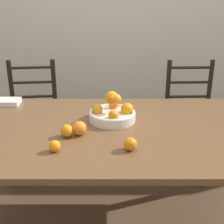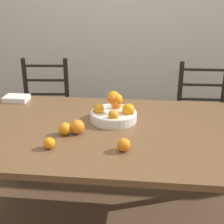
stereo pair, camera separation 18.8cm
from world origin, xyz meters
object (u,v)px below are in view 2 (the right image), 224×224
orange_loose_2 (124,145)px  chair_right (202,120)px  orange_loose_3 (65,129)px  chair_left (45,113)px  book_stack (16,98)px  orange_loose_0 (77,127)px  orange_loose_1 (49,143)px  fruit_bowl (114,112)px

orange_loose_2 → chair_right: 1.31m
orange_loose_2 → orange_loose_3: 0.38m
orange_loose_3 → chair_right: 1.39m
chair_left → book_stack: size_ratio=5.28×
orange_loose_0 → orange_loose_3: orange_loose_0 is taller
orange_loose_3 → chair_right: chair_right is taller
orange_loose_1 → book_stack: bearing=123.4°
fruit_bowl → orange_loose_2: fruit_bowl is taller
fruit_bowl → orange_loose_2: 0.41m
fruit_bowl → orange_loose_2: bearing=-77.2°
orange_loose_0 → book_stack: bearing=138.4°
orange_loose_0 → orange_loose_3: size_ratio=1.14×
orange_loose_2 → orange_loose_1: bearing=-177.9°
chair_right → book_stack: 1.55m
orange_loose_2 → orange_loose_0: bearing=147.1°
orange_loose_2 → orange_loose_3: bearing=155.6°
orange_loose_2 → orange_loose_3: (-0.35, 0.16, 0.00)m
orange_loose_0 → book_stack: orange_loose_0 is taller
orange_loose_0 → chair_left: chair_left is taller
orange_loose_3 → chair_right: size_ratio=0.08×
orange_loose_1 → fruit_bowl: bearing=54.1°
orange_loose_1 → chair_left: chair_left is taller
orange_loose_3 → chair_left: 1.11m
chair_left → orange_loose_0: bearing=-66.8°
orange_loose_0 → chair_left: size_ratio=0.09×
fruit_bowl → book_stack: fruit_bowl is taller
chair_right → book_stack: bearing=-165.2°
chair_right → book_stack: size_ratio=5.28×
orange_loose_2 → chair_left: chair_left is taller
chair_right → orange_loose_3: bearing=-136.4°
orange_loose_2 → book_stack: (-0.86, 0.69, -0.02)m
book_stack → chair_right: bearing=16.5°
orange_loose_2 → chair_left: size_ratio=0.08×
orange_loose_0 → orange_loose_2: size_ratio=1.18×
chair_left → book_stack: (-0.06, -0.43, 0.29)m
orange_loose_2 → chair_left: 1.41m
chair_left → chair_right: (1.40, 0.00, 0.00)m
fruit_bowl → chair_left: bearing=134.2°
orange_loose_3 → book_stack: orange_loose_3 is taller
orange_loose_0 → book_stack: (-0.57, 0.51, -0.02)m
orange_loose_0 → chair_left: 1.12m
chair_left → chair_right: size_ratio=1.00×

